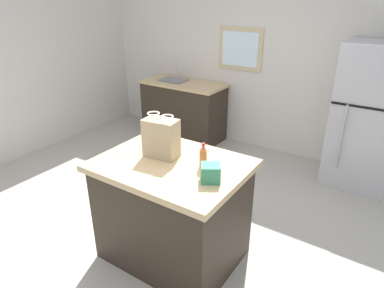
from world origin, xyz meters
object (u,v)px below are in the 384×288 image
Objects in this scene: shopping_bag at (161,138)px; bottle at (203,157)px; kitchen_island at (173,210)px; refrigerator at (371,118)px; small_box at (211,173)px.

shopping_bag is 1.79× the size of bottle.
refrigerator is (1.16, 2.30, 0.38)m from kitchen_island.
refrigerator is at bearing 60.00° from shopping_bag.
small_box is (0.41, -0.08, 0.53)m from kitchen_island.
shopping_bag is at bearing 166.83° from small_box.
small_box is (-0.75, -2.37, 0.15)m from refrigerator.
refrigerator reaches higher than small_box.
shopping_bag is (-1.30, -2.24, 0.25)m from refrigerator.
bottle is (-0.15, 0.15, 0.03)m from small_box.
shopping_bag is 0.40m from bottle.
refrigerator reaches higher than shopping_bag.
kitchen_island is 0.64m from shopping_bag.
shopping_bag is 2.63× the size of small_box.
shopping_bag reaches higher than kitchen_island.
bottle is (0.25, 0.07, 0.55)m from kitchen_island.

